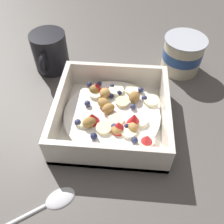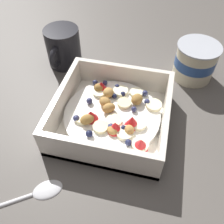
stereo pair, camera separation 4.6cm
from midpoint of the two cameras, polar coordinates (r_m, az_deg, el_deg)
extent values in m
plane|color=#56514C|center=(0.48, 0.43, -2.83)|extent=(2.40, 2.40, 0.00)
cube|color=white|center=(0.48, 2.75, -2.12)|extent=(0.21, 0.21, 0.01)
cube|color=white|center=(0.48, -8.78, 2.09)|extent=(0.21, 0.01, 0.06)
cube|color=white|center=(0.46, 15.04, -2.16)|extent=(0.21, 0.01, 0.06)
cube|color=white|center=(0.53, 5.05, 7.87)|extent=(0.01, 0.19, 0.06)
cube|color=white|center=(0.40, -0.02, -10.35)|extent=(0.01, 0.19, 0.06)
cylinder|color=white|center=(0.47, 2.80, -1.11)|extent=(0.18, 0.18, 0.02)
cylinder|color=#F7EFC6|center=(0.50, -0.31, 4.45)|extent=(0.03, 0.03, 0.01)
cylinder|color=#F7EFC6|center=(0.50, 4.65, 4.77)|extent=(0.04, 0.04, 0.01)
cylinder|color=#F7EFC6|center=(0.43, 6.10, -5.10)|extent=(0.04, 0.04, 0.01)
cylinder|color=#F4EAB7|center=(0.45, 3.41, -2.26)|extent=(0.03, 0.03, 0.01)
cylinder|color=beige|center=(0.48, 5.65, 1.88)|extent=(0.03, 0.03, 0.01)
cylinder|color=#F7EFC6|center=(0.50, 8.30, 4.29)|extent=(0.03, 0.03, 0.01)
cylinder|color=#F4EAB7|center=(0.48, 12.41, 1.43)|extent=(0.04, 0.04, 0.01)
cylinder|color=#F7EFC6|center=(0.45, 9.17, -3.06)|extent=(0.04, 0.04, 0.01)
cylinder|color=#F4EAB7|center=(0.45, -4.03, -1.34)|extent=(0.04, 0.04, 0.01)
cylinder|color=#F7EFC6|center=(0.42, 9.73, -7.71)|extent=(0.04, 0.04, 0.01)
cylinder|color=beige|center=(0.44, 0.30, -3.72)|extent=(0.04, 0.04, 0.01)
cone|color=red|center=(0.50, 0.13, 5.90)|extent=(0.04, 0.04, 0.02)
cone|color=red|center=(0.45, -2.00, -0.93)|extent=(0.04, 0.04, 0.02)
cone|color=red|center=(0.44, 7.70, -2.36)|extent=(0.04, 0.04, 0.02)
cone|color=red|center=(0.41, 9.90, -7.49)|extent=(0.04, 0.04, 0.02)
cone|color=red|center=(0.43, 3.80, -3.63)|extent=(0.04, 0.04, 0.02)
sphere|color=#23284C|center=(0.51, 3.81, 5.82)|extent=(0.01, 0.01, 0.01)
sphere|color=#23284C|center=(0.52, 0.92, 6.72)|extent=(0.01, 0.01, 0.01)
sphere|color=navy|center=(0.47, 7.96, 0.51)|extent=(0.01, 0.01, 0.01)
sphere|color=navy|center=(0.45, -5.45, -1.63)|extent=(0.01, 0.01, 0.01)
sphere|color=navy|center=(0.44, 2.78, -3.62)|extent=(0.01, 0.01, 0.01)
sphere|color=#23284C|center=(0.52, -1.39, 6.78)|extent=(0.01, 0.01, 0.01)
sphere|color=navy|center=(0.48, -2.55, 2.45)|extent=(0.01, 0.01, 0.01)
sphere|color=navy|center=(0.48, 10.89, 2.20)|extent=(0.01, 0.01, 0.01)
sphere|color=navy|center=(0.50, 10.33, 4.19)|extent=(0.01, 0.01, 0.01)
sphere|color=#191E3D|center=(0.44, 5.74, -3.93)|extent=(0.01, 0.01, 0.01)
sphere|color=#191E3D|center=(0.49, 3.28, 3.60)|extent=(0.01, 0.01, 0.01)
sphere|color=#23284C|center=(0.42, 7.03, -7.26)|extent=(0.01, 0.01, 0.01)
sphere|color=#191E3D|center=(0.49, 5.26, 4.05)|extent=(0.01, 0.01, 0.01)
sphere|color=#191E3D|center=(0.50, -0.05, 5.60)|extent=(0.01, 0.01, 0.01)
sphere|color=#191E3D|center=(0.43, -2.26, -5.28)|extent=(0.01, 0.01, 0.01)
ellipsoid|color=olive|center=(0.50, -0.46, 5.55)|extent=(0.02, 0.02, 0.02)
ellipsoid|color=#AD7F42|center=(0.47, 0.94, 2.24)|extent=(0.03, 0.03, 0.02)
ellipsoid|color=#AD7F42|center=(0.43, 3.18, -4.41)|extent=(0.03, 0.03, 0.01)
ellipsoid|color=#AD7F42|center=(0.46, 2.10, 0.78)|extent=(0.03, 0.03, 0.02)
ellipsoid|color=olive|center=(0.44, -2.88, -1.91)|extent=(0.03, 0.03, 0.02)
ellipsoid|color=olive|center=(0.48, 8.59, 2.80)|extent=(0.03, 0.03, 0.02)
ellipsoid|color=tan|center=(0.43, 7.14, -4.30)|extent=(0.02, 0.02, 0.02)
ellipsoid|color=tan|center=(0.49, 2.02, 4.42)|extent=(0.03, 0.02, 0.02)
ellipsoid|color=silver|center=(0.42, -11.69, -17.29)|extent=(0.05, 0.06, 0.01)
cylinder|color=beige|center=(0.59, 20.93, 10.71)|extent=(0.09, 0.09, 0.08)
cylinder|color=#2D5193|center=(0.59, 21.04, 11.01)|extent=(0.09, 0.09, 0.02)
cylinder|color=#B7BCC6|center=(0.57, 22.07, 13.91)|extent=(0.09, 0.09, 0.00)
cylinder|color=black|center=(0.60, -9.06, 14.67)|extent=(0.08, 0.08, 0.09)
torus|color=black|center=(0.57, -10.66, 12.35)|extent=(0.05, 0.01, 0.05)
camera|label=1|loc=(0.02, -87.13, 3.27)|focal=39.22mm
camera|label=2|loc=(0.02, 92.87, -3.27)|focal=39.22mm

